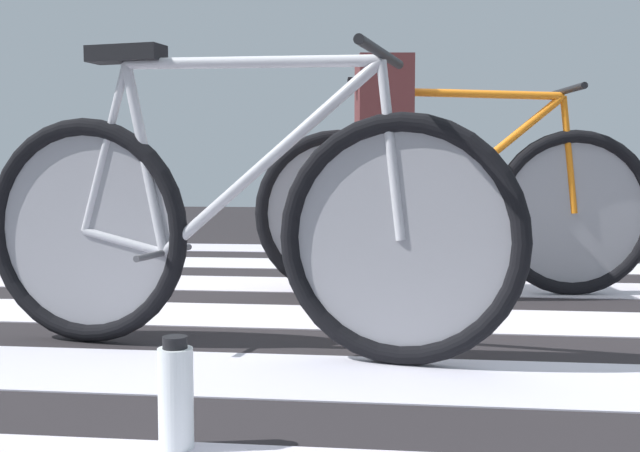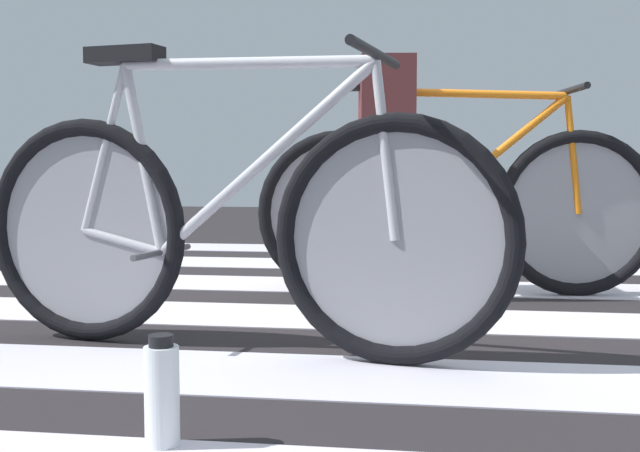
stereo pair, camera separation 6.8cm
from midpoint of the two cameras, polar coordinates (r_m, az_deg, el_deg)
ground at (r=3.02m, az=5.80°, el=-6.55°), size 18.00×14.00×0.02m
crosswalk_markings at (r=2.88m, az=5.60°, el=-6.86°), size 5.44×5.03×0.00m
bicycle_1_of_2 at (r=2.35m, az=-5.95°, el=0.00°), size 1.72×0.55×0.93m
bicycle_2_of_2 at (r=3.39m, az=10.68°, el=1.36°), size 1.73×0.52×0.93m
cyclist_2_of_2 at (r=3.35m, az=5.48°, el=6.00°), size 0.36×0.43×1.01m
water_bottle at (r=1.63m, az=-10.37°, el=-12.05°), size 0.07×0.07×0.23m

